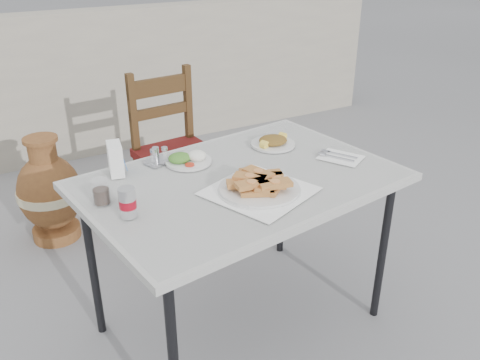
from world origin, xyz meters
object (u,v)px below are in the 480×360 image
soda_can (128,202)px  chair (175,151)px  salad_rice_plate (188,159)px  cola_glass (101,193)px  napkin_holder (116,159)px  salad_chopped_plate (273,142)px  terracotta_urn (50,193)px  condiment_caddy (158,157)px  cafe_table (241,188)px  pide_plate (259,184)px

soda_can → chair: size_ratio=0.11×
salad_rice_plate → cola_glass: (-0.45, -0.19, 0.02)m
cola_glass → napkin_holder: 0.27m
salad_chopped_plate → soda_can: (-0.85, -0.33, 0.04)m
salad_rice_plate → salad_chopped_plate: bearing=-1.7°
terracotta_urn → salad_rice_plate: bearing=-64.1°
soda_can → condiment_caddy: size_ratio=0.87×
cafe_table → pide_plate: 0.18m
salad_chopped_plate → soda_can: bearing=-159.0°
salad_rice_plate → salad_chopped_plate: 0.45m
pide_plate → cafe_table: bearing=88.9°
napkin_holder → salad_chopped_plate: bearing=6.6°
salad_chopped_plate → condiment_caddy: size_ratio=1.66×
soda_can → cafe_table: bearing=9.5°
salad_chopped_plate → cola_glass: bearing=-169.1°
cafe_table → cola_glass: size_ratio=14.51×
condiment_caddy → chair: chair is taller
salad_rice_plate → terracotta_urn: salad_rice_plate is taller
cafe_table → condiment_caddy: size_ratio=10.93×
pide_plate → terracotta_urn: size_ratio=0.71×
soda_can → terracotta_urn: soda_can is taller
chair → terracotta_urn: size_ratio=1.49×
cafe_table → salad_rice_plate: 0.30m
terracotta_urn → chair: bearing=-17.1°
soda_can → terracotta_urn: size_ratio=0.17×
cafe_table → salad_rice_plate: salad_rice_plate is taller
pide_plate → cola_glass: cola_glass is taller
chair → salad_rice_plate: bearing=-112.8°
soda_can → napkin_holder: napkin_holder is taller
salad_chopped_plate → soda_can: 0.91m
salad_rice_plate → soda_can: size_ratio=1.85×
cafe_table → condiment_caddy: condiment_caddy is taller
cola_glass → salad_chopped_plate: bearing=10.9°
cafe_table → soda_can: (-0.53, -0.09, 0.11)m
salad_rice_plate → salad_chopped_plate: (0.45, -0.01, -0.00)m
salad_rice_plate → condiment_caddy: (-0.12, 0.06, 0.01)m
condiment_caddy → napkin_holder: bearing=-174.3°
napkin_holder → terracotta_urn: size_ratio=0.20×
napkin_holder → condiment_caddy: 0.20m
soda_can → cola_glass: bearing=110.7°
salad_chopped_plate → terracotta_urn: salad_chopped_plate is taller
napkin_holder → cafe_table: bearing=-21.9°
pide_plate → salad_rice_plate: bearing=108.3°
cafe_table → napkin_holder: (-0.46, 0.29, 0.13)m
cafe_table → chair: (0.11, 1.04, -0.23)m
condiment_caddy → terracotta_urn: (-0.38, 0.95, -0.52)m
salad_chopped_plate → napkin_holder: (-0.77, 0.06, 0.05)m
salad_rice_plate → soda_can: bearing=-139.1°
salad_rice_plate → cafe_table: bearing=-61.2°
salad_rice_plate → cola_glass: bearing=-157.4°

